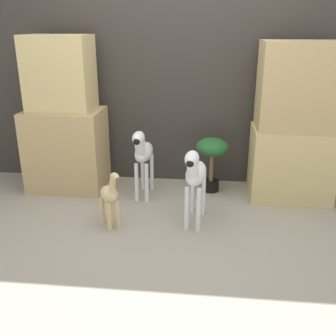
% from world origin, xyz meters
% --- Properties ---
extents(ground_plane, '(14.00, 14.00, 0.00)m').
position_xyz_m(ground_plane, '(0.00, 0.00, 0.00)').
color(ground_plane, '#9E937F').
extents(wall_back, '(6.40, 0.08, 2.20)m').
position_xyz_m(wall_back, '(0.00, 1.27, 1.10)').
color(wall_back, '#38332D').
rests_on(wall_back, ground_plane).
extents(rock_pillar_left, '(0.77, 0.54, 1.54)m').
position_xyz_m(rock_pillar_left, '(-1.13, 0.90, 0.69)').
color(rock_pillar_left, tan).
rests_on(rock_pillar_left, ground_plane).
extents(rock_pillar_right, '(0.77, 0.54, 1.50)m').
position_xyz_m(rock_pillar_right, '(1.13, 0.90, 0.73)').
color(rock_pillar_right, '#D1B775').
rests_on(rock_pillar_right, ground_plane).
extents(zebra_right, '(0.21, 0.58, 0.73)m').
position_xyz_m(zebra_right, '(0.22, 0.19, 0.47)').
color(zebra_right, white).
rests_on(zebra_right, ground_plane).
extents(zebra_left, '(0.17, 0.58, 0.73)m').
position_xyz_m(zebra_left, '(-0.31, 0.72, 0.47)').
color(zebra_left, white).
rests_on(zebra_left, ground_plane).
extents(giraffe_figurine, '(0.26, 0.29, 0.53)m').
position_xyz_m(giraffe_figurine, '(-0.48, 0.09, 0.28)').
color(giraffe_figurine, '#E0C184').
rests_on(giraffe_figurine, ground_plane).
extents(potted_palm_front, '(0.33, 0.33, 0.56)m').
position_xyz_m(potted_palm_front, '(0.36, 0.95, 0.41)').
color(potted_palm_front, black).
rests_on(potted_palm_front, ground_plane).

